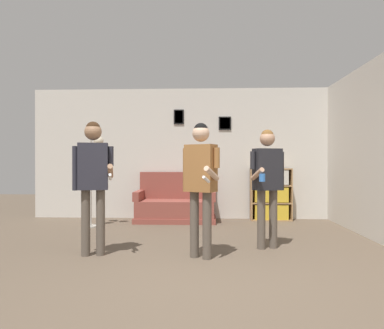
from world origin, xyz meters
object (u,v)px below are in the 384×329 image
at_px(person_watcher_holding_cup, 267,176).
at_px(person_player_foreground_left, 93,173).
at_px(bookshelf, 271,194).
at_px(person_player_foreground_center, 201,175).
at_px(floor_lamp, 91,159).
at_px(couch, 176,205).

bearing_deg(person_watcher_holding_cup, person_player_foreground_left, -167.80).
xyz_separation_m(bookshelf, person_player_foreground_left, (-2.69, -2.98, 0.51)).
distance_m(bookshelf, person_player_foreground_center, 3.36).
bearing_deg(person_player_foreground_center, floor_lamp, 133.87).
xyz_separation_m(couch, person_player_foreground_left, (-0.79, -2.79, 0.72)).
distance_m(floor_lamp, person_player_foreground_center, 2.92).
bearing_deg(floor_lamp, person_player_foreground_center, -46.13).
height_order(floor_lamp, person_player_foreground_center, person_player_foreground_center).
xyz_separation_m(person_player_foreground_center, person_watcher_holding_cup, (0.89, 0.55, -0.03)).
distance_m(couch, person_player_foreground_left, 2.98).
relative_size(bookshelf, person_player_foreground_left, 0.62).
relative_size(person_player_foreground_center, person_watcher_holding_cup, 1.02).
distance_m(floor_lamp, person_player_foreground_left, 2.15).
height_order(bookshelf, person_player_foreground_center, person_player_foreground_center).
bearing_deg(couch, person_player_foreground_left, -105.81).
relative_size(floor_lamp, person_player_foreground_left, 0.98).
height_order(floor_lamp, person_player_foreground_left, person_player_foreground_left).
distance_m(person_player_foreground_center, person_watcher_holding_cup, 1.04).
xyz_separation_m(couch, person_watcher_holding_cup, (1.44, -2.30, 0.67)).
distance_m(bookshelf, floor_lamp, 3.56).
distance_m(bookshelf, person_player_foreground_left, 4.04).
xyz_separation_m(person_player_foreground_left, person_player_foreground_center, (1.34, -0.07, -0.02)).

